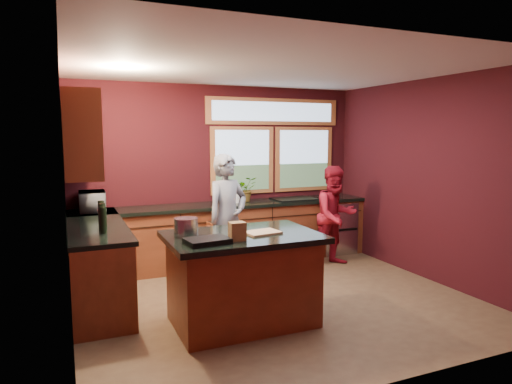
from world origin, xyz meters
TOP-DOWN VIEW (x-y plane):
  - floor at (0.00, 0.00)m, footprint 4.50×4.50m
  - room_shell at (-0.60, 0.32)m, footprint 4.52×4.02m
  - back_counter at (0.20, 1.70)m, footprint 4.50×0.64m
  - left_counter at (-1.95, 0.85)m, footprint 0.64×2.30m
  - island at (-0.60, -0.44)m, footprint 1.55×1.05m
  - person_grey at (-0.30, 0.89)m, footprint 0.73×0.60m
  - person_red at (1.45, 1.00)m, footprint 0.76×0.61m
  - microwave at (-1.92, 1.70)m, footprint 0.34×0.50m
  - potted_plant at (0.30, 1.75)m, footprint 0.34×0.30m
  - paper_towel at (0.13, 1.70)m, footprint 0.12×0.12m
  - cutting_board at (-0.40, -0.49)m, footprint 0.38×0.30m
  - stock_pot at (-1.15, -0.29)m, footprint 0.24×0.24m
  - paper_bag at (-0.75, -0.69)m, footprint 0.15×0.12m
  - black_tray at (-1.05, -0.69)m, footprint 0.43×0.32m

SIDE VIEW (x-z plane):
  - floor at x=0.00m, z-range 0.00..0.00m
  - back_counter at x=0.20m, z-range 0.00..0.93m
  - left_counter at x=-1.95m, z-range 0.00..0.93m
  - island at x=-0.60m, z-range 0.01..0.95m
  - person_red at x=1.45m, z-range 0.00..1.50m
  - person_grey at x=-0.30m, z-range 0.00..1.71m
  - cutting_board at x=-0.40m, z-range 0.94..0.96m
  - black_tray at x=-1.05m, z-range 0.94..0.99m
  - stock_pot at x=-1.15m, z-range 0.94..1.12m
  - paper_bag at x=-0.75m, z-range 0.94..1.12m
  - microwave at x=-1.92m, z-range 0.93..1.20m
  - paper_towel at x=0.13m, z-range 0.93..1.21m
  - potted_plant at x=0.30m, z-range 0.93..1.31m
  - room_shell at x=-0.60m, z-range 0.44..3.15m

